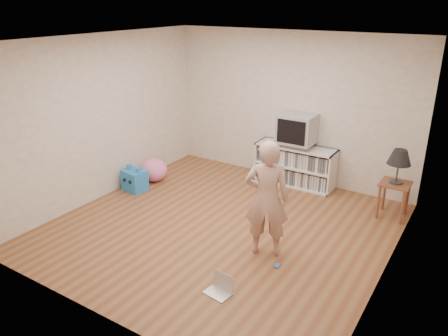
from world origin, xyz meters
The scene contains 13 objects.
ground centered at (0.00, 0.00, 0.00)m, with size 4.50×4.50×0.00m, color brown.
walls centered at (0.00, 0.00, 1.30)m, with size 4.52×4.52×2.60m.
ceiling centered at (0.00, 0.00, 2.60)m, with size 4.50×4.50×0.01m, color white.
media_unit centered at (0.24, 2.04, 0.35)m, with size 1.40×0.45×0.70m.
dvd_deck centered at (0.24, 2.02, 0.73)m, with size 0.45×0.35×0.07m, color gray.
crt_tv centered at (0.24, 2.02, 1.02)m, with size 0.60×0.53×0.50m.
side_table centered at (1.99, 1.65, 0.42)m, with size 0.42×0.42×0.55m.
table_lamp centered at (1.99, 1.65, 0.94)m, with size 0.34×0.34×0.52m.
person centered at (0.84, -0.26, 0.76)m, with size 0.56×0.36×1.53m, color tan.
laptop centered at (0.80, -1.26, 0.05)m, with size 0.32×0.27×0.20m.
playing_cards centered at (1.12, -0.47, 0.01)m, with size 0.07×0.09×0.02m, color #456AB8.
plush_blue centered at (-1.95, 0.30, 0.19)m, with size 0.42×0.37×0.44m.
plush_pink centered at (-1.95, 0.80, 0.20)m, with size 0.48×0.48×0.41m, color pink.
Camera 1 is at (3.00, -4.67, 3.09)m, focal length 35.00 mm.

